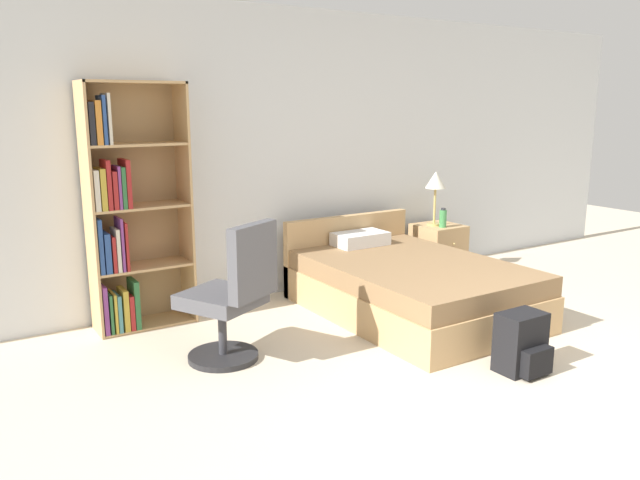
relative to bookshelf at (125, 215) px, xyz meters
The scene contains 9 objects.
ground_plane 3.53m from the bookshelf, 61.41° to the right, with size 14.00×14.00×0.00m, color beige.
wall_back 1.69m from the bookshelf, ahead, with size 9.00×0.06×2.60m.
bookshelf is the anchor object (origin of this frame).
bed 2.38m from the bookshelf, 22.99° to the right, with size 1.37×1.99×0.71m.
office_chair 1.23m from the bookshelf, 69.75° to the right, with size 0.66×0.71×0.99m.
nightstand 3.24m from the bookshelf, ahead, with size 0.44×0.47×0.53m.
table_lamp 3.12m from the bookshelf, ahead, with size 0.21×0.21×0.56m.
water_bottle 3.14m from the bookshelf, ahead, with size 0.07×0.07×0.20m.
backpack_black 3.06m from the bookshelf, 48.99° to the right, with size 0.31×0.29×0.41m.
Camera 1 is at (-2.90, -1.82, 1.76)m, focal length 35.00 mm.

